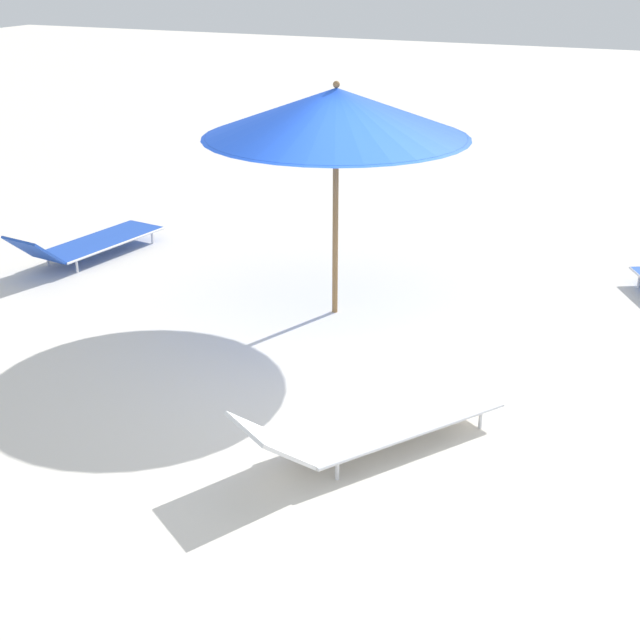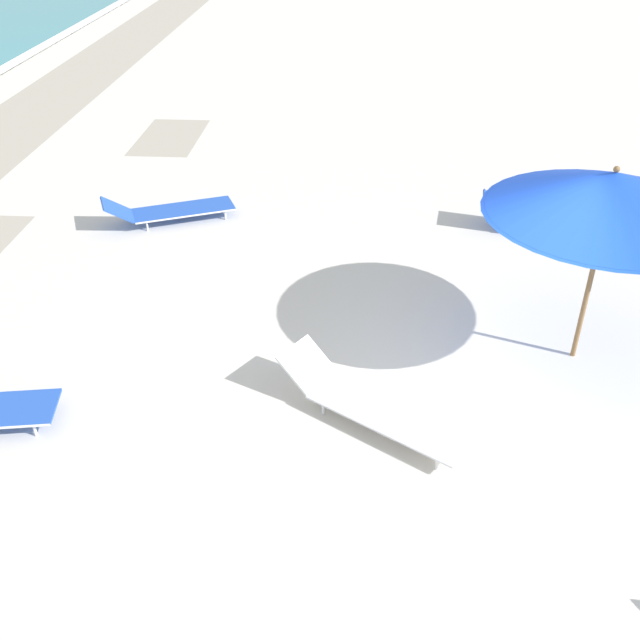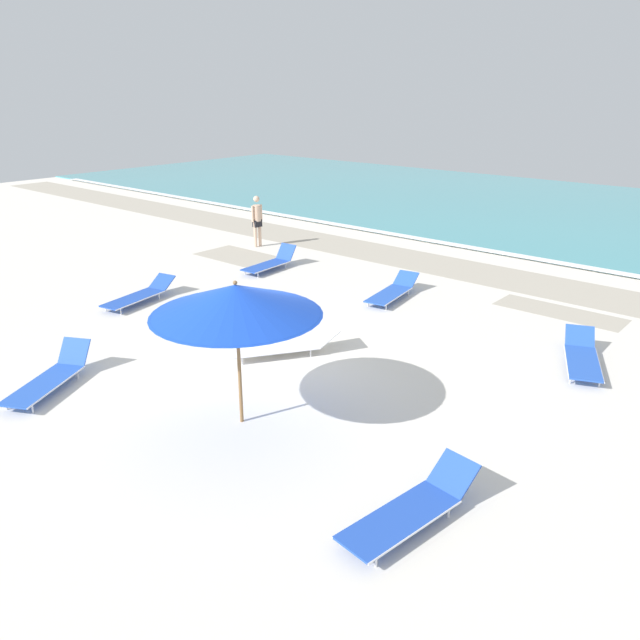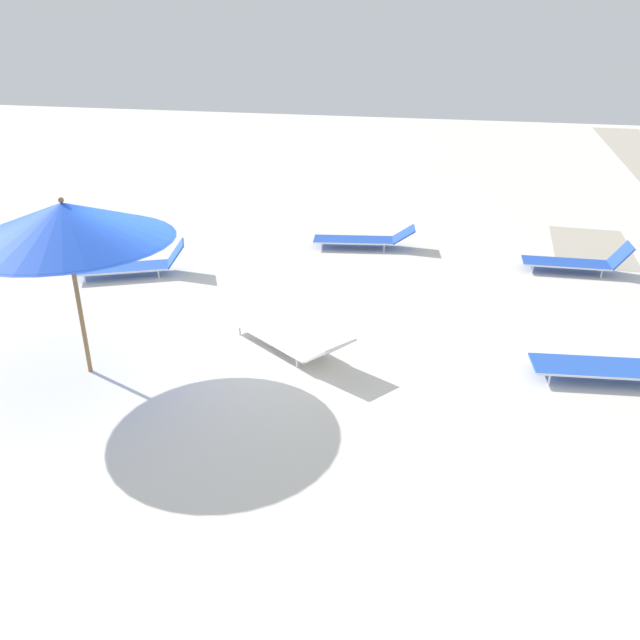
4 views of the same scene
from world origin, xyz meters
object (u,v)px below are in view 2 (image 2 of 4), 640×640
sun_lounger_mid_beach_pair_a (547,219)px  sun_lounger_mid_beach_pair_b (170,210)px  sun_lounger_beside_umbrella (373,404)px  beach_umbrella (611,194)px

sun_lounger_mid_beach_pair_a → sun_lounger_mid_beach_pair_b: bearing=98.3°
sun_lounger_mid_beach_pair_a → sun_lounger_beside_umbrella: bearing=158.1°
sun_lounger_beside_umbrella → beach_umbrella: bearing=-28.1°
beach_umbrella → sun_lounger_beside_umbrella: bearing=118.7°
sun_lounger_beside_umbrella → sun_lounger_mid_beach_pair_a: 5.68m
sun_lounger_beside_umbrella → sun_lounger_mid_beach_pair_b: size_ratio=1.01×
sun_lounger_mid_beach_pair_b → sun_lounger_beside_umbrella: bearing=-168.1°
sun_lounger_beside_umbrella → sun_lounger_mid_beach_pair_a: size_ratio=1.00×
beach_umbrella → sun_lounger_beside_umbrella: (-1.36, 2.49, -1.93)m
sun_lounger_beside_umbrella → sun_lounger_mid_beach_pair_b: (4.90, 3.43, -0.00)m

